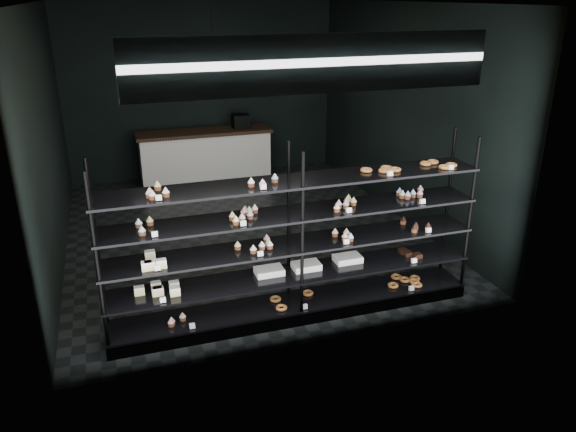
% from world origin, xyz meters
% --- Properties ---
extents(room, '(5.01, 6.01, 3.20)m').
position_xyz_m(room, '(0.00, 0.00, 1.60)').
color(room, black).
rests_on(room, ground).
extents(display_shelf, '(4.00, 0.50, 1.91)m').
position_xyz_m(display_shelf, '(-0.04, -2.45, 0.63)').
color(display_shelf, black).
rests_on(display_shelf, room).
extents(signage, '(3.30, 0.05, 0.50)m').
position_xyz_m(signage, '(0.00, -2.93, 2.75)').
color(signage, '#0D1341').
rests_on(signage, room).
extents(pendant_lamp, '(0.31, 0.31, 0.89)m').
position_xyz_m(pendant_lamp, '(-0.62, -1.51, 2.45)').
color(pendant_lamp, black).
rests_on(pendant_lamp, room).
extents(service_counter, '(2.44, 0.65, 1.23)m').
position_xyz_m(service_counter, '(-0.09, 2.50, 0.50)').
color(service_counter, silver).
rests_on(service_counter, room).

